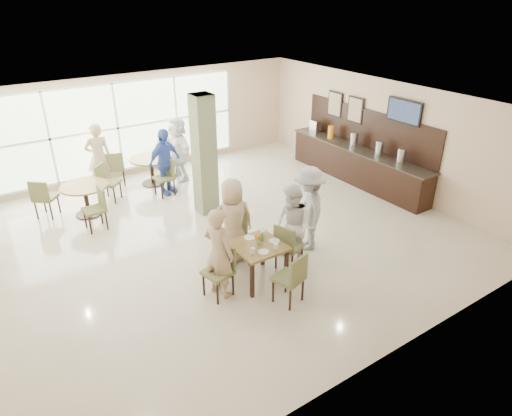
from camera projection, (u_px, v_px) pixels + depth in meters
ground at (218, 235)px, 9.92m from camera, size 10.00×10.00×0.00m
room_shell at (214, 162)px, 9.17m from camera, size 10.00×10.00×10.00m
window_bank at (118, 128)px, 12.36m from camera, size 7.00×0.04×7.00m
column at (204, 156)px, 10.39m from camera, size 0.45×0.45×2.80m
main_table at (258, 250)px, 8.15m from camera, size 0.88×0.88×0.75m
round_table_left at (85, 192)px, 10.57m from camera, size 1.08×1.08×0.75m
round_table_right at (151, 164)px, 12.23m from camera, size 1.12×1.12×0.75m
chairs_main_table at (258, 258)px, 8.22m from camera, size 2.11×2.10×0.95m
chairs_table_left at (84, 196)px, 10.62m from camera, size 2.15×1.85×0.95m
chairs_table_right at (150, 168)px, 12.26m from camera, size 2.15×1.90×0.95m
tabletop_clutter at (262, 242)px, 8.09m from camera, size 0.68×0.75×0.21m
buffet_counter at (357, 162)px, 12.42m from camera, size 0.64×4.70×1.95m
wall_tv at (404, 111)px, 11.01m from camera, size 0.06×1.00×0.58m
framed_art_a at (355, 110)px, 12.33m from camera, size 0.05×0.55×0.70m
framed_art_b at (335, 104)px, 12.93m from camera, size 0.05×0.55×0.70m
teen_left at (219, 253)px, 7.72m from camera, size 0.57×0.70×1.66m
teen_far at (233, 221)px, 8.73m from camera, size 0.90×0.62×1.69m
teen_right at (292, 227)px, 8.56m from camera, size 0.66×0.83×1.65m
teen_standing at (309, 209)px, 9.11m from camera, size 1.11×1.31×1.76m
adult_a at (165, 162)px, 11.56m from camera, size 1.15×0.89×1.72m
adult_b at (178, 149)px, 12.42m from camera, size 0.78×1.67×1.76m
adult_standing at (99, 157)px, 11.78m from camera, size 0.69×0.48×1.79m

